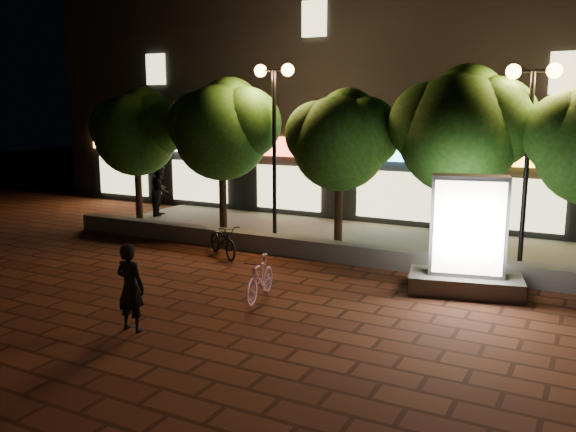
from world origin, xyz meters
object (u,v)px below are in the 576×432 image
Objects in this scene: pedestrian at (161,190)px; street_lamp_left at (274,107)px; scooter_pink at (260,278)px; scooter_parked at (223,240)px; street_lamp_right at (531,114)px; tree_left at (224,126)px; tree_right at (462,126)px; tree_far_left at (138,129)px; ad_kiosk at (467,246)px; rider at (131,287)px; tree_mid at (342,137)px.

street_lamp_left is at bearing -129.70° from pedestrian.
scooter_pink is 3.88m from scooter_parked.
street_lamp_right is at bearing -121.49° from pedestrian.
tree_left is 0.97× the size of tree_right.
tree_far_left is at bearing 177.24° from street_lamp_left.
street_lamp_left is 1.97× the size of ad_kiosk.
scooter_parked is (-0.40, -2.20, -3.58)m from street_lamp_left.
street_lamp_left reaches higher than tree_far_left.
tree_right is 3.72m from ad_kiosk.
street_lamp_right is 13.04m from pedestrian.
ad_kiosk is 1.41× the size of pedestrian.
scooter_pink is 0.95× the size of rider.
rider is at bearing -167.72° from pedestrian.
tree_far_left is at bearing 97.94° from scooter_parked.
tree_right is (7.30, 0.00, 0.12)m from tree_left.
street_lamp_right is 1.90× the size of ad_kiosk.
tree_far_left reaches higher than scooter_parked.
scooter_parked is 6.44m from pedestrian.
tree_far_left is 3.51m from tree_left.
tree_right is 0.98× the size of street_lamp_left.
rider is 11.32m from pedestrian.
scooter_pink is 0.92× the size of scooter_parked.
ad_kiosk is (11.59, -2.64, -2.24)m from tree_far_left.
tree_right is at bearing 0.00° from tree_far_left.
ad_kiosk is at bearing -132.92° from pedestrian.
tree_far_left is 10.52m from rider.
rider is at bearing -129.61° from scooter_parked.
rider reaches higher than scooter_pink.
rider is at bearing -49.67° from tree_far_left.
scooter_parked is at bearing -26.02° from tree_far_left.
tree_left is 4.00m from tree_mid.
tree_far_left is 2.71× the size of scooter_parked.
pedestrian is (-6.80, 9.05, 0.19)m from rider.
scooter_parked is (1.54, -2.46, -3.00)m from tree_left.
scooter_pink is 0.84× the size of pedestrian.
tree_right is at bearing 2.81° from street_lamp_left.
tree_right is 9.26m from rider.
pedestrian is at bearing 161.25° from tree_left.
scooter_parked is (-1.57, 5.33, -0.38)m from rider.
tree_left is at bearing 119.89° from scooter_pink.
pedestrian is at bearing 131.29° from scooter_pink.
street_lamp_left reaches higher than street_lamp_right.
tree_right is at bearing 106.67° from ad_kiosk.
tree_far_left is 9.79m from scooter_pink.
rider is at bearing -68.21° from tree_left.
ad_kiosk reaches higher than rider.
tree_right reaches higher than tree_left.
scooter_pink is (-3.78, -2.54, -0.59)m from ad_kiosk.
tree_mid is 2.22m from street_lamp_left.
tree_left reaches higher than tree_far_left.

